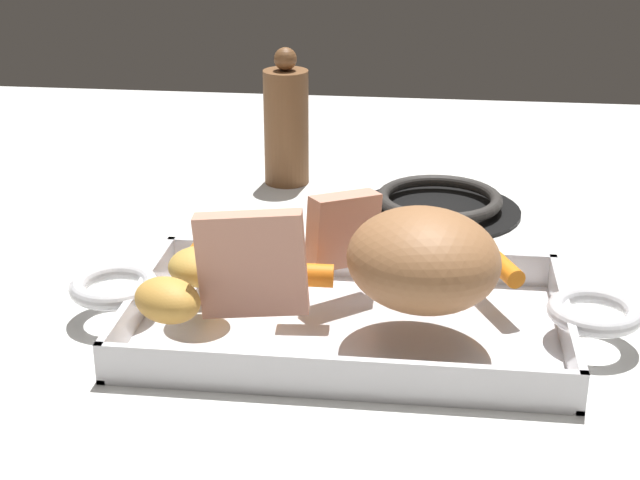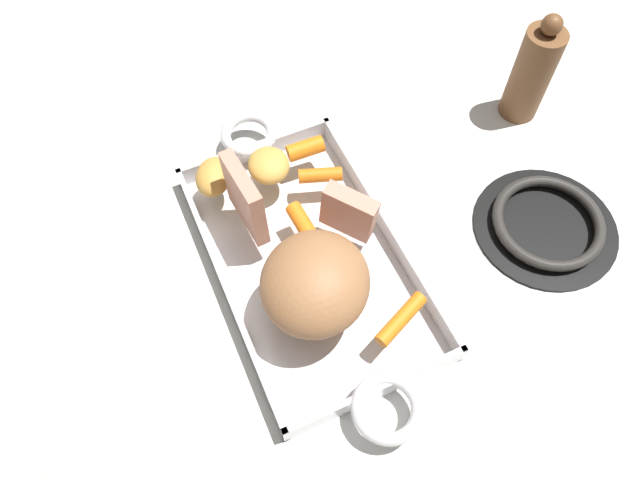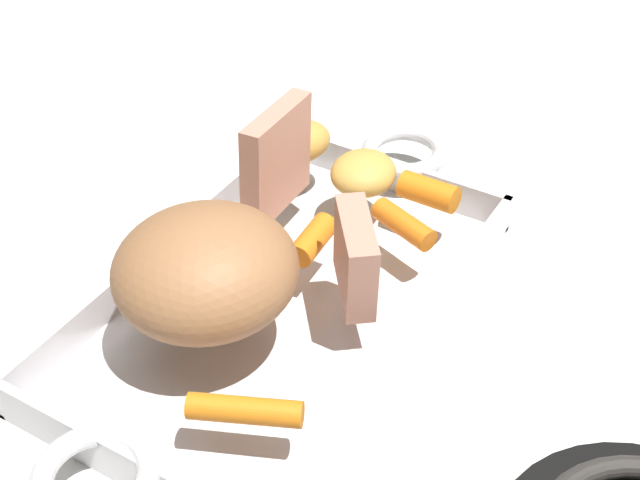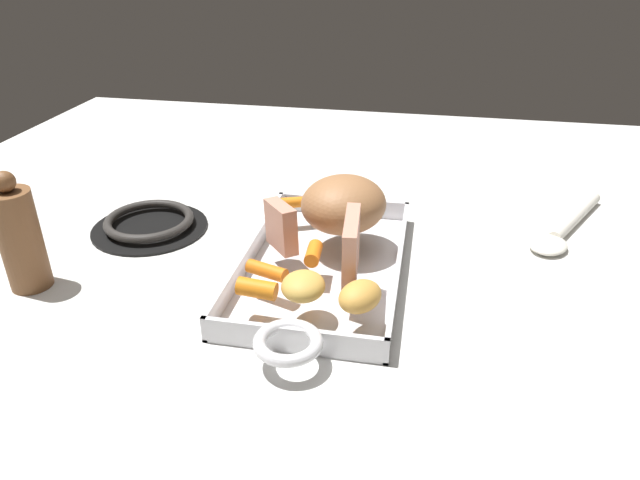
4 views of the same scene
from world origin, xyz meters
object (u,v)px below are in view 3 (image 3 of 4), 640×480
Objects in this scene: roasting_dish at (282,301)px; potato_golden_small at (298,142)px; baby_carrot_long at (404,224)px; baby_carrot_southwest at (313,240)px; pork_roast at (206,271)px; roast_slice_thick at (355,258)px; potato_near_roast at (359,172)px; roast_slice_outer at (276,160)px; baby_carrot_southeast at (245,410)px; baby_carrot_northeast at (429,192)px.

potato_golden_small reaches higher than roasting_dish.
baby_carrot_southwest is (0.05, -0.05, 0.00)m from baby_carrot_long.
pork_roast is at bearing 14.38° from potato_golden_small.
roast_slice_thick reaches higher than potato_near_roast.
baby_carrot_southeast is at bearing 27.81° from roast_slice_outer.
pork_roast reaches higher than roasting_dish.
roast_slice_thick is 0.13m from baby_carrot_southeast.
baby_carrot_southeast is (0.13, -0.00, -0.02)m from roast_slice_thick.
baby_carrot_northeast is at bearing 153.66° from baby_carrot_southwest.
roast_slice_outer reaches higher than baby_carrot_southeast.
roast_slice_thick is 0.90× the size of baby_carrot_southeast.
roast_slice_outer reaches higher than potato_near_roast.
roast_slice_outer is 1.31× the size of roast_slice_thick.
baby_carrot_long is 1.23× the size of baby_carrot_southwest.
potato_near_roast is (-0.05, 0.04, -0.03)m from roast_slice_outer.
roast_slice_outer is 1.77× the size of baby_carrot_northeast.
potato_golden_small reaches higher than baby_carrot_northeast.
roasting_dish is 3.81× the size of pork_roast.
roasting_dish is 7.50× the size of roast_slice_thick.
roasting_dish is 8.82× the size of baby_carrot_long.
potato_golden_small is (-0.12, -0.12, -0.01)m from roast_slice_thick.
roasting_dish is 0.13m from potato_near_roast.
roast_slice_thick is at bearing 63.09° from baby_carrot_southwest.
potato_golden_small reaches higher than baby_carrot_southeast.
potato_near_roast reaches higher than baby_carrot_southwest.
baby_carrot_southwest is (0.10, -0.05, -0.00)m from baby_carrot_northeast.
roast_slice_thick is 1.18× the size of baby_carrot_long.
potato_near_roast is at bearing -178.17° from roasting_dish.
roasting_dish is 5.72× the size of roast_slice_outer.
pork_roast is at bearing -17.06° from roasting_dish.
roast_slice_thick is at bearing 59.57° from roast_slice_outer.
baby_carrot_northeast is at bearing -179.87° from baby_carrot_southeast.
pork_roast is 2.66× the size of baby_carrot_northeast.
roast_slice_outer is 1.54× the size of baby_carrot_long.
potato_near_roast is (0.01, -0.06, 0.00)m from baby_carrot_northeast.
roast_slice_outer is (-0.13, -0.03, 0.00)m from pork_roast.
baby_carrot_southwest is at bearing 170.61° from roasting_dish.
potato_near_roast reaches higher than baby_carrot_northeast.
baby_carrot_southwest is at bearing -26.34° from baby_carrot_northeast.
baby_carrot_southwest is (-0.09, 0.02, -0.03)m from pork_roast.
baby_carrot_southeast is at bearing 23.63° from roasting_dish.
roast_slice_outer is 0.12m from baby_carrot_northeast.
roasting_dish is at bearing -9.39° from baby_carrot_southwest.
baby_carrot_long is 0.04m from baby_carrot_northeast.
potato_near_roast is at bearing -152.38° from roast_slice_thick.
roasting_dish is 0.08m from roast_slice_thick.
roast_slice_thick is at bearing 44.98° from potato_golden_small.
roast_slice_thick reaches higher than baby_carrot_northeast.
potato_near_roast is at bearing -173.74° from baby_carrot_southwest.
roast_slice_outer reaches higher than baby_carrot_northeast.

